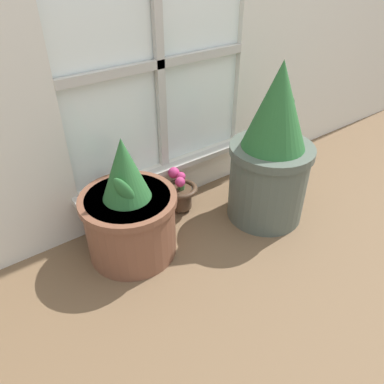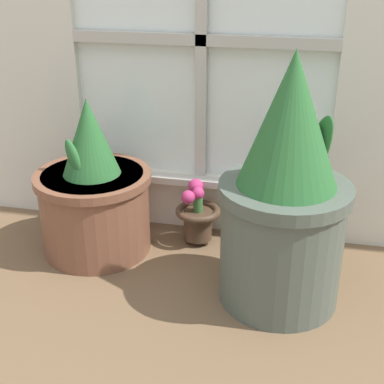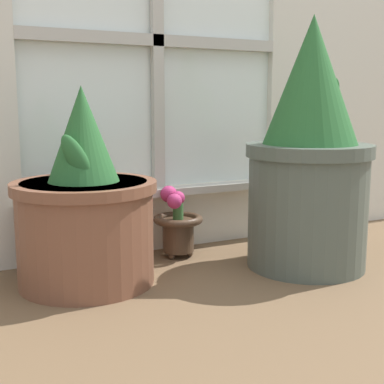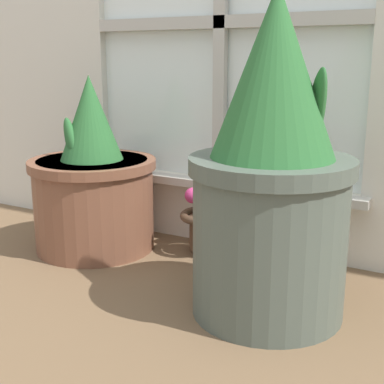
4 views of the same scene
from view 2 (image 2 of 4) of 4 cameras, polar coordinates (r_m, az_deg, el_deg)
ground_plane at (r=1.46m, az=-4.39°, el=-15.40°), size 10.00×10.00×0.00m
potted_plant_left at (r=1.77m, az=-10.41°, el=-0.38°), size 0.38×0.38×0.52m
potted_plant_right at (r=1.46m, az=9.89°, el=-0.66°), size 0.36×0.36×0.72m
flower_vase at (r=1.82m, az=0.56°, el=-2.44°), size 0.15×0.15×0.22m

